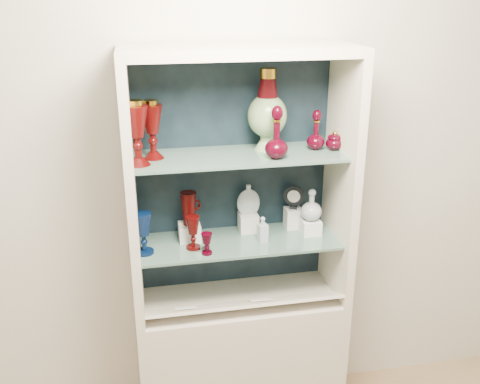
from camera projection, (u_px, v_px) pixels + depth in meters
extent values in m
cube|color=beige|center=(231.00, 157.00, 2.58)|extent=(3.50, 0.02, 2.80)
cube|color=beige|center=(240.00, 361.00, 2.74)|extent=(1.00, 0.40, 0.75)
cube|color=black|center=(232.00, 174.00, 2.58)|extent=(0.98, 0.02, 1.15)
cube|color=beige|center=(131.00, 194.00, 2.31)|extent=(0.04, 0.40, 1.15)
cube|color=beige|center=(341.00, 180.00, 2.49)|extent=(0.04, 0.40, 1.15)
cube|color=beige|center=(240.00, 51.00, 2.19)|extent=(1.00, 0.40, 0.04)
cube|color=slate|center=(239.00, 241.00, 2.52)|extent=(0.92, 0.34, 0.01)
cube|color=slate|center=(239.00, 156.00, 2.37)|extent=(0.92, 0.34, 0.01)
cube|color=beige|center=(245.00, 304.00, 2.49)|extent=(0.92, 0.17, 0.09)
cube|color=white|center=(185.00, 308.00, 2.44)|extent=(0.10, 0.06, 0.03)
cube|color=white|center=(260.00, 300.00, 2.50)|extent=(0.10, 0.06, 0.03)
cube|color=silver|center=(190.00, 232.00, 2.51)|extent=(0.10, 0.10, 0.08)
cube|color=silver|center=(248.00, 222.00, 2.60)|extent=(0.09, 0.09, 0.09)
cube|color=silver|center=(310.00, 227.00, 2.57)|extent=(0.09, 0.09, 0.07)
cube|color=silver|center=(293.00, 218.00, 2.64)|extent=(0.08, 0.08, 0.10)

